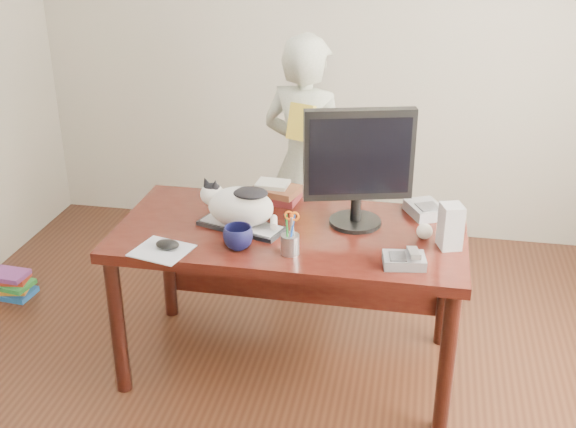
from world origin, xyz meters
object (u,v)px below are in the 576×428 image
Objects in this scene: keyboard at (241,226)px; phone at (405,260)px; mouse at (167,244)px; speaker at (451,226)px; cat at (238,204)px; book_stack at (275,192)px; coffee_mug at (238,237)px; calculator at (425,210)px; desk at (293,250)px; pen_cup at (290,242)px; baseball at (425,231)px; monitor at (359,162)px; person at (306,165)px; book_pile_b at (12,284)px.

keyboard is 0.79m from phone.
speaker is at bearing 25.69° from mouse.
cat is 1.44× the size of book_stack.
calculator is at bearing 32.73° from coffee_mug.
desk is 0.64m from mouse.
pen_cup is 2.84× the size of baseball.
pen_cup is 0.85× the size of calculator.
mouse is at bearing -114.72° from cat.
coffee_mug is 0.48× the size of book_stack.
monitor is 0.64m from coffee_mug.
person is (0.41, 1.15, -0.03)m from mouse.
pen_cup is (-0.25, -0.33, -0.26)m from monitor.
person is (0.15, 0.88, -0.02)m from keyboard.
keyboard reaches higher than book_pile_b.
book_stack reaches higher than mouse.
book_pile_b is (-2.33, 0.33, -0.71)m from baseball.
speaker is (0.18, 0.20, 0.07)m from phone.
speaker reaches higher than book_pile_b.
calculator is (0.31, 0.18, -0.29)m from monitor.
desk is 0.37m from cat.
coffee_mug is (0.30, 0.07, 0.03)m from mouse.
calculator is (0.56, 0.52, -0.03)m from pen_cup.
cat is at bearing -171.64° from keyboard.
person is at bearing 100.61° from monitor.
book_stack is at bearing 131.02° from phone.
baseball is 1.07m from person.
phone reaches higher than keyboard.
pen_cup is at bearing -19.45° from keyboard.
pen_cup reaches higher than phone.
pen_cup is 2.00m from book_pile_b.
desk is at bearing 171.69° from calculator.
pen_cup is at bearing -1.91° from coffee_mug.
book_stack reaches higher than phone.
phone is at bearing -105.34° from baseball.
speaker is 0.14m from baseball.
desk is 0.64m from baseball.
mouse is at bearing -173.18° from pen_cup.
cat is 1.97× the size of speaker.
desk is 0.29m from keyboard.
person reaches higher than phone.
book_stack is 0.74m from calculator.
speaker is (0.90, 0.19, 0.05)m from coffee_mug.
person is at bearing 110.20° from phone.
book_stack is at bearing 85.03° from coffee_mug.
cat is at bearing 173.35° from calculator.
baseball is at bearing -8.03° from book_pile_b.
monitor reaches higher than book_stack.
cat is 0.38m from mouse.
coffee_mug is at bearing -121.40° from desk.
pen_cup is 1.09m from person.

